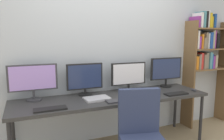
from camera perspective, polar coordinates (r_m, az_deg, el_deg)
The scene contains 12 objects.
wall_back at distance 3.20m, azimuth -2.51°, elevation 4.67°, with size 5.01×0.10×2.60m.
desk at distance 2.92m, azimuth 0.37°, elevation -7.85°, with size 2.61×0.68×0.74m.
bookshelf at distance 4.01m, azimuth 23.28°, elevation 4.14°, with size 0.83×0.28×1.94m.
monitor_far_left at distance 2.85m, azimuth -20.03°, elevation -2.42°, with size 0.59×0.18×0.45m.
monitor_center_left at distance 2.95m, azimuth -7.13°, elevation -2.18°, with size 0.49×0.18×0.43m.
monitor_center_right at distance 3.18m, azimuth 4.39°, elevation -1.42°, with size 0.54×0.18×0.41m.
monitor_far_right at distance 3.51m, azimuth 14.05°, elevation -0.10°, with size 0.55×0.18×0.46m.
keyboard_left at distance 2.49m, azimuth -15.92°, elevation -9.82°, with size 0.35×0.13×0.02m, color black.
keyboard_center at distance 2.70m, azimuth 2.26°, elevation -8.00°, with size 0.36×0.13×0.02m, color #38383D.
keyboard_right at distance 3.13m, azimuth 16.49°, elevation -6.00°, with size 0.33×0.13×0.02m, color black.
computer_mouse at distance 3.41m, azimuth 20.78°, elevation -4.89°, with size 0.06×0.10×0.03m, color #38383D.
laptop_closed at distance 2.78m, azimuth -3.98°, elevation -7.49°, with size 0.32×0.22×0.02m, color silver.
Camera 1 is at (-1.07, -1.98, 1.53)m, focal length 34.80 mm.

